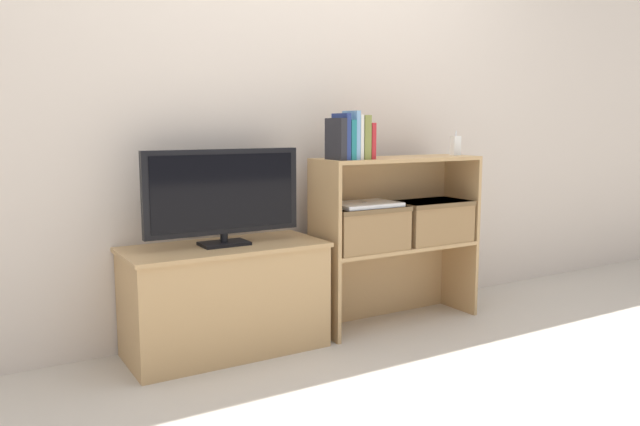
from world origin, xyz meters
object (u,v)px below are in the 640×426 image
at_px(book_charcoal, 336,139).
at_px(storage_basket_right, 431,219).
at_px(book_ivory, 355,137).
at_px(tv, 223,194).
at_px(tv_stand, 225,298).
at_px(baby_monitor, 456,146).
at_px(book_teal, 346,140).
at_px(laptop, 364,204).
at_px(book_skyblue, 351,135).
at_px(storage_basket_left, 364,226).
at_px(book_navy, 341,137).
at_px(book_olive, 360,137).
at_px(book_crimson, 367,141).

bearing_deg(book_charcoal, storage_basket_right, 2.96).
bearing_deg(book_charcoal, book_ivory, 0.00).
xyz_separation_m(tv, book_charcoal, (0.55, -0.10, 0.25)).
xyz_separation_m(tv_stand, baby_monitor, (1.37, -0.05, 0.69)).
relative_size(book_charcoal, book_teal, 1.04).
bearing_deg(laptop, storage_basket_right, 0.00).
xyz_separation_m(tv_stand, book_skyblue, (0.64, -0.10, 0.76)).
bearing_deg(book_skyblue, book_ivory, 0.00).
bearing_deg(storage_basket_left, laptop, 180.00).
height_order(book_navy, book_teal, book_navy).
height_order(tv_stand, tv, tv).
relative_size(book_skyblue, storage_basket_right, 0.56).
relative_size(book_navy, baby_monitor, 1.64).
bearing_deg(book_charcoal, book_skyblue, 0.00).
bearing_deg(baby_monitor, book_charcoal, -176.65).
bearing_deg(tv, book_olive, -8.30).
distance_m(tv_stand, book_navy, 0.95).
relative_size(book_teal, book_crimson, 1.08).
bearing_deg(storage_basket_right, laptop, 180.00).
height_order(tv, book_skyblue, book_skyblue).
bearing_deg(storage_basket_left, book_olive, -147.16).
height_order(tv_stand, book_charcoal, book_charcoal).
xyz_separation_m(book_olive, storage_basket_right, (0.50, 0.03, -0.46)).
relative_size(book_olive, storage_basket_left, 0.51).
bearing_deg(book_navy, storage_basket_right, 3.12).
relative_size(tv_stand, book_charcoal, 4.64).
distance_m(tv, laptop, 0.75).
bearing_deg(baby_monitor, book_skyblue, -176.24).
relative_size(tv, book_olive, 3.46).
bearing_deg(storage_basket_left, storage_basket_right, 0.00).
xyz_separation_m(tv, book_navy, (0.58, -0.10, 0.26)).
xyz_separation_m(book_skyblue, storage_basket_right, (0.55, 0.03, -0.47)).
xyz_separation_m(book_charcoal, book_crimson, (0.18, 0.00, -0.01)).
xyz_separation_m(book_skyblue, baby_monitor, (0.73, 0.05, -0.06)).
bearing_deg(tv, book_skyblue, -9.00).
height_order(book_ivory, book_crimson, book_ivory).
distance_m(book_navy, book_ivory, 0.08).
height_order(tv_stand, book_teal, book_teal).
bearing_deg(book_skyblue, book_teal, 180.00).
distance_m(book_skyblue, book_olive, 0.06).
bearing_deg(book_charcoal, book_navy, -0.00).
xyz_separation_m(book_crimson, laptop, (0.01, 0.03, -0.32)).
bearing_deg(laptop, book_skyblue, -162.63).
relative_size(baby_monitor, storage_basket_right, 0.32).
distance_m(tv_stand, storage_basket_right, 1.23).
xyz_separation_m(book_skyblue, book_olive, (0.05, 0.00, -0.01)).
relative_size(storage_basket_left, laptop, 1.23).
height_order(book_teal, storage_basket_right, book_teal).
relative_size(tv_stand, tv, 1.25).
xyz_separation_m(book_olive, book_crimson, (0.04, 0.00, -0.02)).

